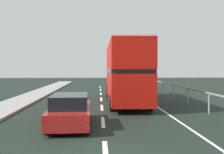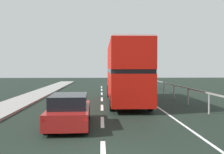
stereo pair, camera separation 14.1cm
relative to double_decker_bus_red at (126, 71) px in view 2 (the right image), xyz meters
name	(u,v)px [view 2 (the right image)]	position (x,y,z in m)	size (l,w,h in m)	color
lane_paint_markings	(138,111)	(0.37, -3.65, -2.29)	(3.71, 46.00, 0.01)	silver
bridge_side_railing	(198,94)	(4.11, -3.07, -1.35)	(0.10, 42.00, 1.18)	gray
double_decker_bus_red	(126,71)	(0.00, 0.00, 0.00)	(2.54, 10.35, 4.29)	red
hatchback_car_near	(69,111)	(-3.15, -7.45, -1.64)	(1.87, 4.42, 1.38)	maroon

